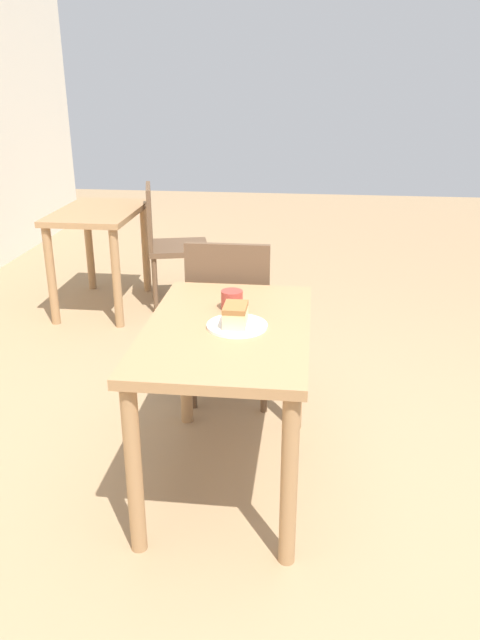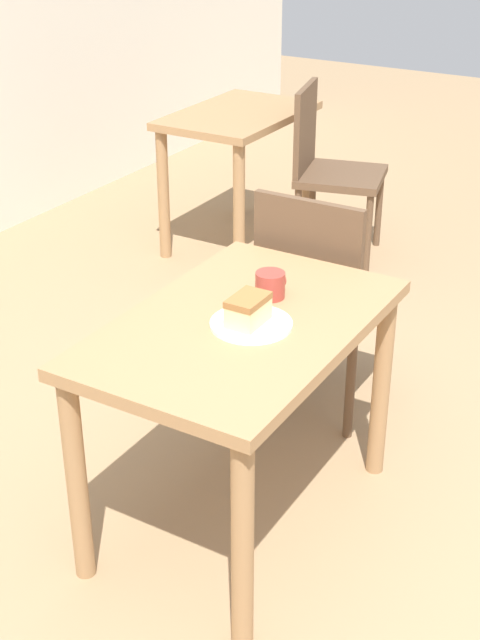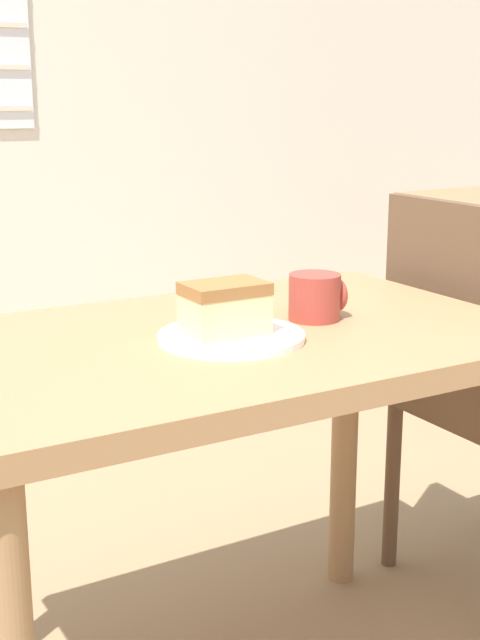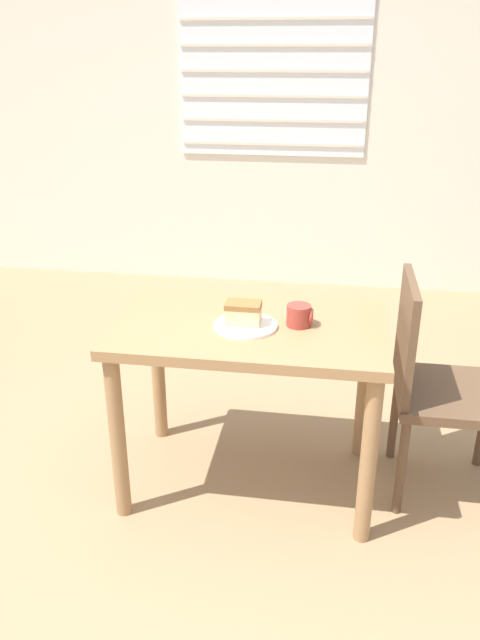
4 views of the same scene
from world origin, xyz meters
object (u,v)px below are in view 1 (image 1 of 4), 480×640
at_px(plate, 237,326).
at_px(dining_table_near, 228,353).
at_px(cake_slice, 235,315).
at_px(chair_far_corner, 168,241).
at_px(coffee_mug, 232,300).
at_px(dining_table_far, 99,229).
at_px(chair_near_window, 231,314).

bearing_deg(plate, dining_table_near, 70.67).
bearing_deg(cake_slice, plate, -32.03).
relative_size(dining_table_near, cake_slice, 7.83).
distance_m(chair_far_corner, plate, 2.29).
relative_size(chair_far_corner, coffee_mug, 9.07).
bearing_deg(dining_table_far, coffee_mug, -146.77).
bearing_deg(cake_slice, dining_table_near, 56.69).
xyz_separation_m(plate, cake_slice, (-0.01, 0.01, 0.05)).
xyz_separation_m(chair_near_window, plate, (-0.73, -0.12, 0.24)).
bearing_deg(dining_table_near, chair_far_corner, 18.91).
height_order(dining_table_near, plate, plate).
bearing_deg(chair_near_window, dining_table_far, -49.28).
height_order(chair_far_corner, plate, chair_far_corner).
relative_size(dining_table_near, dining_table_far, 1.17).
bearing_deg(dining_table_far, chair_far_corner, -78.60).
bearing_deg(chair_far_corner, plate, -174.59).
xyz_separation_m(dining_table_near, dining_table_far, (2.03, 1.22, -0.02)).
xyz_separation_m(dining_table_far, chair_far_corner, (0.10, -0.49, -0.10)).
bearing_deg(chair_far_corner, dining_table_far, 87.06).
bearing_deg(dining_table_far, plate, -148.45).
distance_m(plate, coffee_mug, 0.21).
bearing_deg(chair_near_window, chair_far_corner, -65.39).
xyz_separation_m(dining_table_far, cake_slice, (-2.06, -1.25, 0.19)).
distance_m(dining_table_far, chair_far_corner, 0.51).
bearing_deg(dining_table_near, dining_table_far, 30.90).
bearing_deg(dining_table_near, cake_slice, -123.31).
bearing_deg(coffee_mug, plate, -167.13).
height_order(dining_table_far, plate, plate).
xyz_separation_m(chair_near_window, coffee_mug, (-0.53, -0.08, 0.27)).
distance_m(dining_table_near, plate, 0.13).
height_order(dining_table_near, chair_near_window, chair_near_window).
bearing_deg(chair_near_window, dining_table_near, 96.45).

